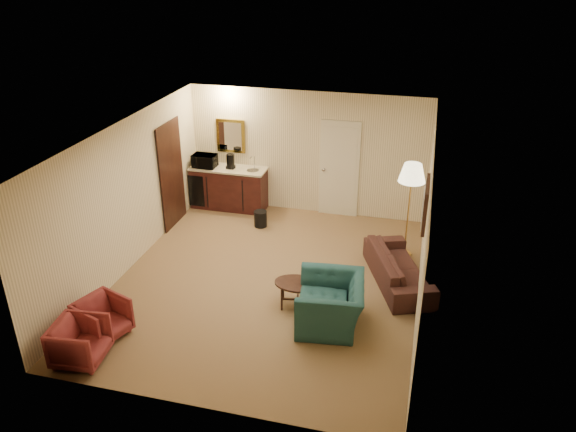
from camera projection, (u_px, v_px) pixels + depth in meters
The scene contains 12 objects.
ground at pixel (267, 281), 9.58m from camera, with size 6.00×6.00×0.00m, color olive.
room_walls at pixel (273, 171), 9.53m from camera, with size 5.02×6.01×2.61m.
wetbar_cabinet at pixel (229, 188), 12.13m from camera, with size 1.64×0.58×0.92m, color #3E1713.
sofa at pixel (399, 263), 9.41m from camera, with size 1.90×0.55×0.74m, color black.
teal_armchair at pixel (331, 296), 8.30m from camera, with size 1.12×0.73×0.98m, color #1B4543.
rose_chair_near at pixel (102, 317), 8.11m from camera, with size 0.64×0.60×0.65m, color maroon.
rose_chair_far at pixel (80, 340), 7.61m from camera, with size 0.66×0.62×0.68m, color maroon.
coffee_table at pixel (298, 294), 8.85m from camera, with size 0.73×0.50×0.42m, color black.
floor_lamp at pixel (408, 211), 10.04m from camera, with size 0.48×0.48×1.80m, color gold.
waste_bin at pixel (261, 219), 11.42m from camera, with size 0.26×0.26×0.33m, color black.
microwave at pixel (204, 159), 11.91m from camera, with size 0.50×0.28×0.34m, color black.
coffee_maker at pixel (230, 161), 11.84m from camera, with size 0.17×0.17×0.31m, color black.
Camera 1 is at (2.36, -7.82, 5.14)m, focal length 35.00 mm.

